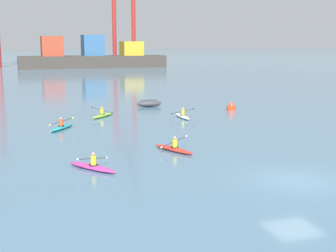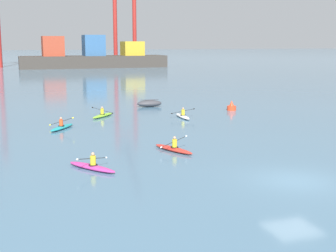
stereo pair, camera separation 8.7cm
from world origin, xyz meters
name	(u,v)px [view 1 (the left image)]	position (x,y,z in m)	size (l,w,h in m)	color
ground_plane	(295,181)	(0.00, 0.00, 0.00)	(800.00, 800.00, 0.00)	#476B84
container_barge	(92,57)	(8.02, 106.45, 2.78)	(38.03, 8.83, 8.51)	#38332D
gantry_crane_west_mid	(124,4)	(20.21, 120.01, 17.77)	(7.07, 19.71, 36.88)	maroon
capsized_dinghy	(149,103)	(0.77, 28.03, 0.35)	(2.66, 1.25, 0.76)	#38383D
channel_buoy	(231,107)	(7.76, 22.91, 0.36)	(0.90, 0.90, 1.00)	red
kayak_lime	(103,115)	(-5.15, 22.89, 0.17)	(2.69, 2.96, 0.95)	#7ABC2D
kayak_red	(174,148)	(-3.52, 7.93, 0.17)	(2.10, 3.37, 0.95)	red
kayak_magenta	(92,166)	(-9.05, 5.24, 0.17)	(2.41, 3.15, 0.95)	#C13384
kayak_white	(183,116)	(1.55, 20.07, 0.17)	(2.27, 3.42, 0.95)	silver
kayak_teal	(62,127)	(-9.32, 17.86, 0.17)	(2.42, 3.14, 1.01)	teal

